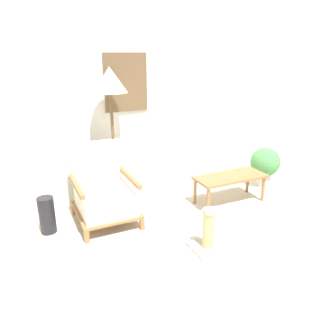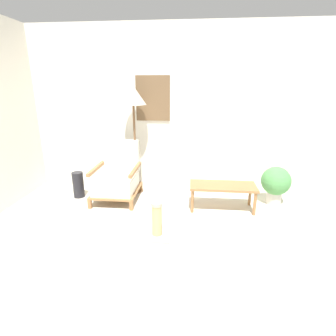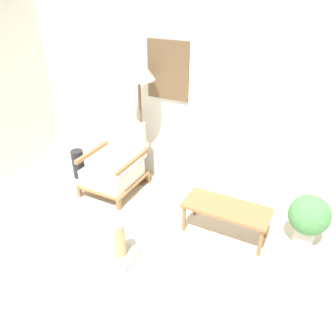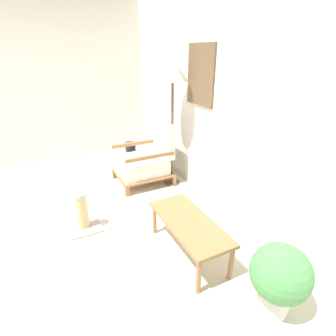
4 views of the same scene
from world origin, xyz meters
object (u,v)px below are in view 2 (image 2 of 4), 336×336
(scratching_post, at_px, (157,224))
(vase, at_px, (78,185))
(floor_lamp, at_px, (133,100))
(armchair, at_px, (117,178))
(potted_plant, at_px, (276,183))
(coffee_table, at_px, (223,188))

(scratching_post, bearing_deg, vase, 143.70)
(floor_lamp, bearing_deg, armchair, -127.12)
(potted_plant, relative_size, scratching_post, 1.30)
(floor_lamp, relative_size, potted_plant, 3.00)
(armchair, relative_size, floor_lamp, 0.51)
(armchair, distance_m, vase, 0.67)
(vase, bearing_deg, coffee_table, -5.50)
(coffee_table, distance_m, vase, 2.31)
(coffee_table, bearing_deg, floor_lamp, 158.70)
(armchair, relative_size, vase, 2.15)
(vase, height_order, scratching_post, scratching_post)
(armchair, xyz_separation_m, coffee_table, (1.64, -0.23, -0.01))
(coffee_table, xyz_separation_m, potted_plant, (0.82, 0.27, 0.01))
(coffee_table, bearing_deg, potted_plant, 17.98)
(floor_lamp, distance_m, potted_plant, 2.54)
(armchair, xyz_separation_m, floor_lamp, (0.24, 0.32, 1.20))
(floor_lamp, distance_m, vase, 1.63)
(floor_lamp, height_order, vase, floor_lamp)
(floor_lamp, bearing_deg, vase, -160.00)
(scratching_post, bearing_deg, coffee_table, 44.35)
(coffee_table, relative_size, scratching_post, 2.11)
(floor_lamp, height_order, potted_plant, floor_lamp)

